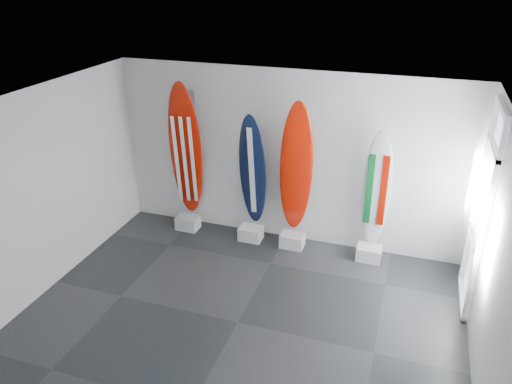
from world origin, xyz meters
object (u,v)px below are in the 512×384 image
(surfboard_italy, at_px, (376,190))
(surfboard_swiss, at_px, (296,169))
(surfboard_usa, at_px, (186,151))
(surfboard_navy, at_px, (253,171))

(surfboard_italy, bearing_deg, surfboard_swiss, -179.45)
(surfboard_usa, bearing_deg, surfboard_italy, -9.19)
(surfboard_navy, bearing_deg, surfboard_swiss, 2.09)
(surfboard_usa, relative_size, surfboard_swiss, 1.06)
(surfboard_swiss, bearing_deg, surfboard_italy, -15.51)
(surfboard_usa, bearing_deg, surfboard_swiss, -9.19)
(surfboard_navy, xyz_separation_m, surfboard_swiss, (0.76, 0.00, 0.15))
(surfboard_usa, relative_size, surfboard_navy, 1.21)
(surfboard_usa, bearing_deg, surfboard_navy, -9.19)
(surfboard_usa, height_order, surfboard_navy, surfboard_usa)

